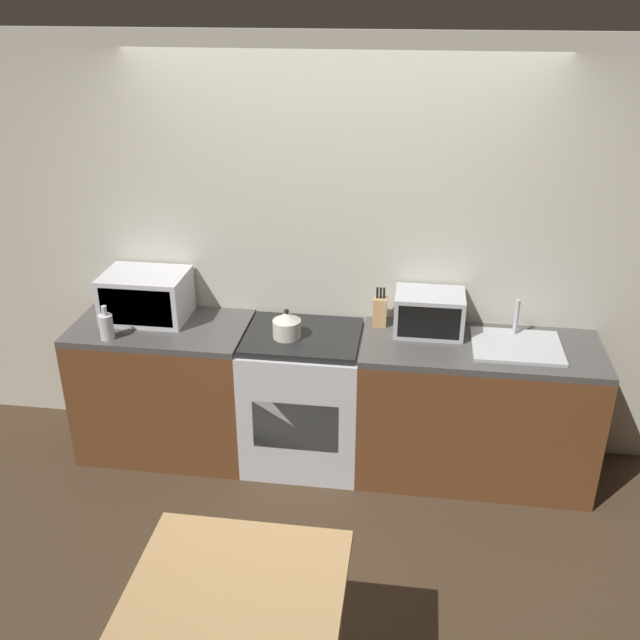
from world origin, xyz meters
The scene contains 12 objects.
ground_plane centered at (0.00, 0.00, 0.00)m, with size 16.00×16.00×0.00m, color #3D2D1E.
wall_back centered at (0.00, 1.02, 1.30)m, with size 10.00×0.06×2.60m.
counter_left_run centered at (-1.07, 0.68, 0.45)m, with size 1.09×0.62×0.90m.
counter_right_run centered at (0.90, 0.68, 0.45)m, with size 1.41×0.62×0.90m.
stove_range centered at (-0.16, 0.68, 0.45)m, with size 0.72×0.62×0.90m.
kettle centered at (-0.25, 0.63, 0.98)m, with size 0.17×0.17×0.19m.
microwave centered at (-1.18, 0.78, 1.05)m, with size 0.52×0.38×0.30m.
bottle centered at (-1.31, 0.47, 0.98)m, with size 0.08×0.08×0.21m.
knife_block centered at (0.29, 0.88, 1.00)m, with size 0.08×0.08×0.25m.
toaster_oven centered at (0.59, 0.82, 1.03)m, with size 0.41×0.29×0.25m.
sink_basin centered at (1.10, 0.69, 0.91)m, with size 0.52×0.42×0.24m.
dining_table centered at (-0.12, -1.17, 0.65)m, with size 0.83×0.70×0.76m.
Camera 1 is at (0.48, -3.12, 2.84)m, focal length 40.00 mm.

